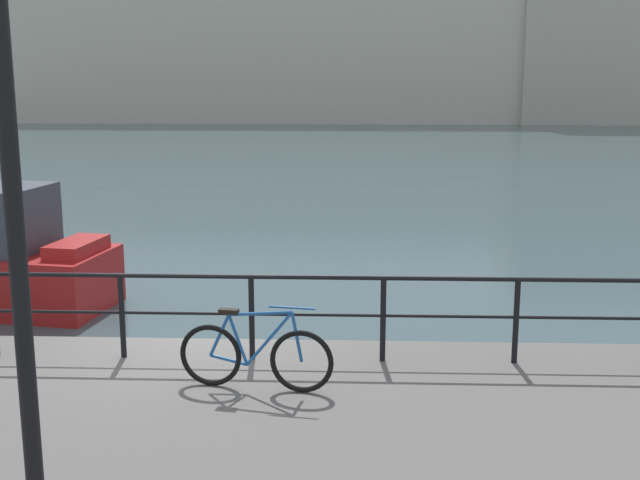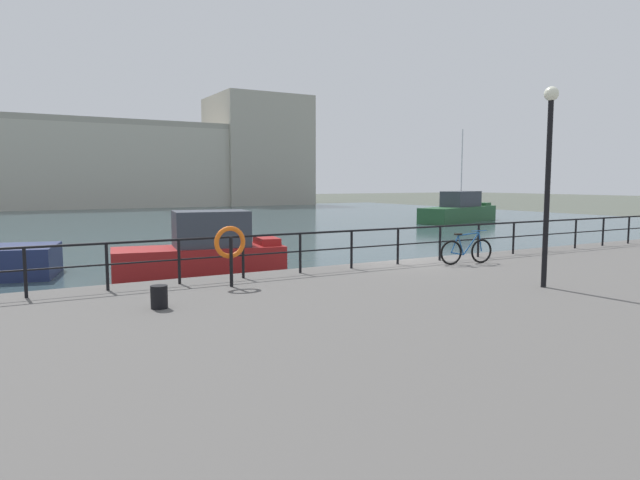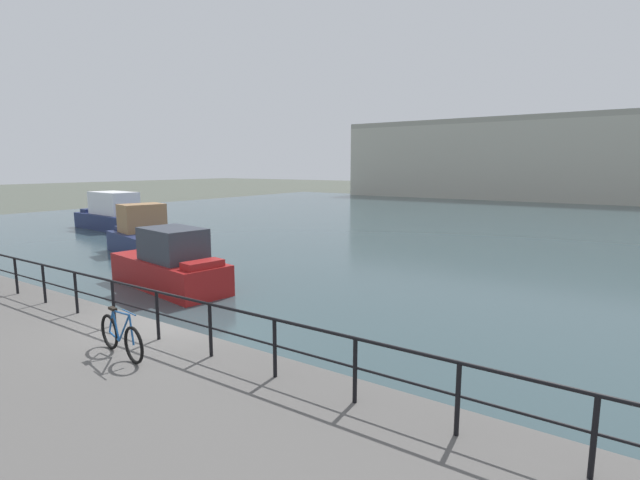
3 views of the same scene
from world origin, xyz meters
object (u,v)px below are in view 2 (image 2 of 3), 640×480
at_px(parked_bicycle, 466,251).
at_px(quay_lamp_post, 549,160).
at_px(harbor_building, 145,163).
at_px(moored_white_yacht, 459,210).
at_px(mooring_bollard, 159,297).
at_px(life_ring_stand, 230,244).
at_px(moored_green_narrowboat, 204,253).

xyz_separation_m(parked_bicycle, quay_lamp_post, (-1.07, -3.57, 2.50)).
xyz_separation_m(harbor_building, parked_bicycle, (-4.95, -64.06, -4.56)).
bearing_deg(parked_bicycle, moored_white_yacht, 55.66).
height_order(mooring_bollard, life_ring_stand, life_ring_stand).
bearing_deg(life_ring_stand, moored_green_narrowboat, 78.00).
relative_size(parked_bicycle, mooring_bollard, 4.00).
distance_m(harbor_building, mooring_bollard, 67.16).
distance_m(life_ring_stand, quay_lamp_post, 7.44).
bearing_deg(life_ring_stand, harbor_building, 79.19).
bearing_deg(harbor_building, moored_white_yacht, -69.62).
distance_m(moored_green_narrowboat, quay_lamp_post, 11.06).
distance_m(moored_white_yacht, life_ring_stand, 35.44).
relative_size(moored_white_yacht, mooring_bollard, 20.89).
bearing_deg(quay_lamp_post, moored_green_narrowboat, 117.61).
xyz_separation_m(moored_white_yacht, life_ring_stand, (-27.85, -21.90, 0.87)).
relative_size(moored_green_narrowboat, quay_lamp_post, 1.27).
relative_size(moored_green_narrowboat, life_ring_stand, 4.10).
relative_size(harbor_building, parked_bicycle, 32.28).
distance_m(parked_bicycle, life_ring_stand, 7.29).
bearing_deg(quay_lamp_post, moored_white_yacht, 49.71).
distance_m(parked_bicycle, mooring_bollard, 9.37).
height_order(harbor_building, moored_green_narrowboat, harbor_building).
height_order(moored_white_yacht, life_ring_stand, moored_white_yacht).
relative_size(harbor_building, life_ring_stand, 40.64).
bearing_deg(life_ring_stand, parked_bicycle, -0.57).
bearing_deg(moored_green_narrowboat, harbor_building, 88.46).
distance_m(moored_green_narrowboat, mooring_bollard, 8.00).
relative_size(mooring_bollard, life_ring_stand, 0.31).
bearing_deg(parked_bicycle, mooring_bollard, -162.56).
xyz_separation_m(life_ring_stand, quay_lamp_post, (6.19, -3.64, 1.91)).
height_order(parked_bicycle, quay_lamp_post, quay_lamp_post).
xyz_separation_m(moored_green_narrowboat, life_ring_stand, (-1.24, -5.83, 0.93)).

